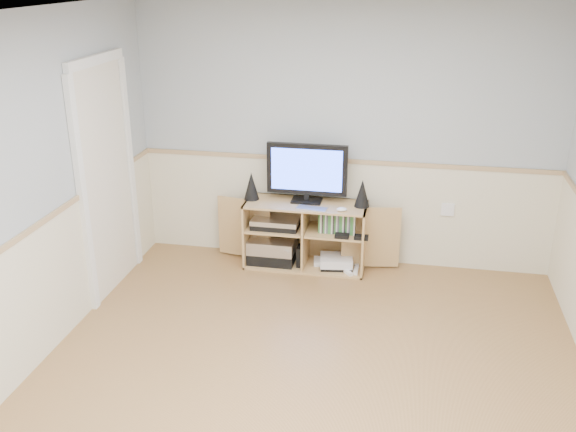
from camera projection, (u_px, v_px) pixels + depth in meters
The scene contains 11 objects.
room at pixel (299, 224), 4.11m from camera, with size 4.04×4.54×2.54m.
media_cabinet at pixel (306, 232), 6.25m from camera, with size 1.81×0.43×0.65m.
monitor at pixel (307, 171), 6.02m from camera, with size 0.76×0.18×0.57m.
speaker_left at pixel (251, 186), 6.15m from camera, with size 0.15×0.15×0.27m, color black.
speaker_right at pixel (362, 193), 5.96m from camera, with size 0.14×0.14×0.26m, color black.
keyboard at pixel (312, 208), 5.94m from camera, with size 0.28×0.11×0.01m, color silver.
mouse at pixel (342, 209), 5.89m from camera, with size 0.10×0.06×0.04m, color white.
av_components at pixel (274, 242), 6.30m from camera, with size 0.53×0.34×0.47m.
game_consoles at pixel (335, 262), 6.23m from camera, with size 0.46×0.30×0.11m.
game_cases at pixel (337, 223), 6.07m from camera, with size 0.34×0.14×0.19m, color #3F8C3F.
wall_outlet at pixel (448, 209), 6.07m from camera, with size 0.12×0.03×0.12m, color white.
Camera 1 is at (0.60, -3.63, 2.77)m, focal length 40.00 mm.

